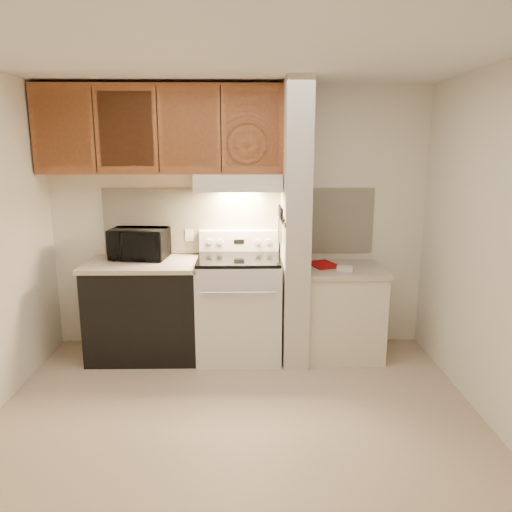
{
  "coord_description": "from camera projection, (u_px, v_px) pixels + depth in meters",
  "views": [
    {
      "loc": [
        0.08,
        -3.28,
        1.96
      ],
      "look_at": [
        0.15,
        0.75,
        1.05
      ],
      "focal_mm": 35.0,
      "sensor_mm": 36.0,
      "label": 1
    }
  ],
  "objects": [
    {
      "name": "cab_door_a",
      "position": [
        62.0,
        129.0,
        4.28
      ],
      "size": [
        0.46,
        0.01,
        0.63
      ],
      "primitive_type": "cube",
      "color": "brown",
      "rests_on": "upper_cabinets"
    },
    {
      "name": "range_knob_right_outer",
      "position": [
        268.0,
        241.0,
        4.77
      ],
      "size": [
        0.05,
        0.02,
        0.05
      ],
      "primitive_type": "cylinder",
      "rotation": [
        1.57,
        0.0,
        0.0
      ],
      "color": "silver",
      "rests_on": "range_backguard"
    },
    {
      "name": "microwave",
      "position": [
        139.0,
        244.0,
        4.66
      ],
      "size": [
        0.55,
        0.41,
        0.28
      ],
      "primitive_type": "imported",
      "rotation": [
        0.0,
        0.0,
        -0.12
      ],
      "color": "black",
      "rests_on": "left_countertop"
    },
    {
      "name": "range_body",
      "position": [
        239.0,
        308.0,
        4.66
      ],
      "size": [
        0.76,
        0.65,
        0.92
      ],
      "primitive_type": "cube",
      "color": "silver",
      "rests_on": "floor"
    },
    {
      "name": "cab_gap_c",
      "position": [
        221.0,
        129.0,
        4.31
      ],
      "size": [
        0.01,
        0.01,
        0.73
      ],
      "primitive_type": "cube",
      "color": "black",
      "rests_on": "upper_cabinets"
    },
    {
      "name": "range_backguard",
      "position": [
        239.0,
        241.0,
        4.8
      ],
      "size": [
        0.76,
        0.08,
        0.2
      ],
      "primitive_type": "cube",
      "color": "silver",
      "rests_on": "range_body"
    },
    {
      "name": "cab_door_d",
      "position": [
        252.0,
        129.0,
        4.31
      ],
      "size": [
        0.46,
        0.01,
        0.63
      ],
      "primitive_type": "cube",
      "color": "brown",
      "rests_on": "upper_cabinets"
    },
    {
      "name": "oven_window",
      "position": [
        238.0,
        316.0,
        4.34
      ],
      "size": [
        0.5,
        0.01,
        0.3
      ],
      "primitive_type": "cube",
      "color": "black",
      "rests_on": "range_body"
    },
    {
      "name": "wall_back",
      "position": [
        239.0,
        219.0,
        4.82
      ],
      "size": [
        3.6,
        2.5,
        0.02
      ],
      "primitive_type": "cube",
      "rotation": [
        1.57,
        0.0,
        0.0
      ],
      "color": "white",
      "rests_on": "floor"
    },
    {
      "name": "hood_lip",
      "position": [
        238.0,
        189.0,
        4.33
      ],
      "size": [
        0.78,
        0.04,
        0.06
      ],
      "primitive_type": "cube",
      "color": "beige",
      "rests_on": "range_hood"
    },
    {
      "name": "wall_right",
      "position": [
        500.0,
        251.0,
        3.39
      ],
      "size": [
        0.02,
        3.0,
        2.5
      ],
      "primitive_type": "cube",
      "color": "white",
      "rests_on": "floor"
    },
    {
      "name": "outlet",
      "position": [
        189.0,
        235.0,
        4.82
      ],
      "size": [
        0.08,
        0.01,
        0.12
      ],
      "primitive_type": "cube",
      "color": "beige",
      "rests_on": "backsplash"
    },
    {
      "name": "floor",
      "position": [
        237.0,
        419.0,
        3.63
      ],
      "size": [
        3.6,
        3.6,
        0.0
      ],
      "primitive_type": "plane",
      "color": "#C3AA8E",
      "rests_on": "ground"
    },
    {
      "name": "backsplash",
      "position": [
        239.0,
        221.0,
        4.81
      ],
      "size": [
        2.6,
        0.02,
        0.63
      ],
      "primitive_type": "cube",
      "color": "white",
      "rests_on": "wall_back"
    },
    {
      "name": "knife_handle_c",
      "position": [
        281.0,
        212.0,
        4.42
      ],
      "size": [
        0.02,
        0.02,
        0.1
      ],
      "primitive_type": "cylinder",
      "color": "black",
      "rests_on": "knife_strip"
    },
    {
      "name": "upper_cabinets",
      "position": [
        161.0,
        130.0,
        4.45
      ],
      "size": [
        2.18,
        0.33,
        0.77
      ],
      "primitive_type": "cube",
      "color": "brown",
      "rests_on": "wall_back"
    },
    {
      "name": "knife_blade_b",
      "position": [
        281.0,
        232.0,
        4.36
      ],
      "size": [
        0.01,
        0.04,
        0.18
      ],
      "primitive_type": "cube",
      "color": "silver",
      "rests_on": "knife_strip"
    },
    {
      "name": "teal_jar",
      "position": [
        118.0,
        252.0,
        4.75
      ],
      "size": [
        0.1,
        0.1,
        0.1
      ],
      "primitive_type": "cylinder",
      "rotation": [
        0.0,
        0.0,
        0.13
      ],
      "color": "#2C6759",
      "rests_on": "left_countertop"
    },
    {
      "name": "right_cab_base",
      "position": [
        342.0,
        314.0,
        4.68
      ],
      "size": [
        0.7,
        0.6,
        0.81
      ],
      "primitive_type": "cube",
      "color": "beige",
      "rests_on": "floor"
    },
    {
      "name": "right_countertop",
      "position": [
        344.0,
        270.0,
        4.59
      ],
      "size": [
        0.74,
        0.64,
        0.04
      ],
      "primitive_type": "cube",
      "color": "#C5B39B",
      "rests_on": "right_cab_base"
    },
    {
      "name": "knife_strip",
      "position": [
        282.0,
        218.0,
        4.42
      ],
      "size": [
        0.02,
        0.42,
        0.04
      ],
      "primitive_type": "cube",
      "color": "black",
      "rests_on": "partition_pillar"
    },
    {
      "name": "cab_door_b",
      "position": [
        126.0,
        129.0,
        4.29
      ],
      "size": [
        0.46,
        0.01,
        0.63
      ],
      "primitive_type": "cube",
      "color": "brown",
      "rests_on": "upper_cabinets"
    },
    {
      "name": "knife_handle_e",
      "position": [
        279.0,
        210.0,
        4.58
      ],
      "size": [
        0.02,
        0.02,
        0.1
      ],
      "primitive_type": "cylinder",
      "color": "black",
      "rests_on": "knife_strip"
    },
    {
      "name": "range_knob_left_outer",
      "position": [
        210.0,
        242.0,
        4.76
      ],
      "size": [
        0.05,
        0.02,
        0.05
      ],
      "primitive_type": "cylinder",
      "rotation": [
        1.57,
        0.0,
        0.0
      ],
      "color": "silver",
      "rests_on": "range_backguard"
    },
    {
      "name": "cab_gap_a",
      "position": [
        94.0,
        129.0,
        4.29
      ],
      "size": [
        0.01,
        0.01,
        0.73
      ],
      "primitive_type": "cube",
      "color": "black",
      "rests_on": "upper_cabinets"
    },
    {
      "name": "dishwasher_front",
      "position": [
        145.0,
        311.0,
        4.66
      ],
      "size": [
        1.0,
        0.63,
        0.87
      ],
      "primitive_type": "cube",
      "color": "black",
      "rests_on": "floor"
    },
    {
      "name": "partition_pillar",
      "position": [
        295.0,
        225.0,
        4.49
      ],
      "size": [
        0.22,
        0.7,
        2.5
      ],
      "primitive_type": "cube",
      "color": "beige",
      "rests_on": "floor"
    },
    {
      "name": "cab_gap_b",
      "position": [
        158.0,
        129.0,
        4.3
      ],
      "size": [
        0.01,
        0.01,
        0.73
      ],
      "primitive_type": "cube",
      "color": "black",
      "rests_on": "upper_cabinets"
    },
    {
      "name": "knife_handle_a",
      "position": [
        282.0,
        215.0,
        4.25
      ],
      "size": [
        0.02,
        0.02,
        0.1
      ],
      "primitive_type": "cylinder",
      "color": "black",
      "rests_on": "knife_strip"
    },
    {
      "name": "cooktop",
      "position": [
        239.0,
        259.0,
        4.55
      ],
      "size": [
        0.74,
        0.64,
        0.03
      ],
      "primitive_type": "cube",
      "color": "black",
      "rests_on": "range_body"
    },
    {
      "name": "range_display",
      "position": [
        239.0,
        242.0,
        4.76
      ],
      "size": [
        0.1,
        0.01,
        0.04
      ],
      "primitive_type": "cube",
      "color": "black",
      "rests_on": "range_backguard"
    },
    {
      "name": "red_folder",
      "position": [
        323.0,
        265.0,
        4.68
      ],
      "size": [
        0.34,
        0.39,
        0.01
      ],
      "primitive_type": "cube",
      "rotation": [
        0.0,
        0.0,
        0.37
      ],
      "color": "#9F080B",
      "rests_on": "right_countertop"
    },
    {
      "name": "range_hood",
      "position": [
        238.0,
        182.0,
        4.52
      ],
      "size": [
        0.78,
        0.44,
        0.15
      ],
      "primitive_type": "cube",
      "color": "beige",
      "rests_on": "upper_cabinets"
    },
    {
      "name": "knife_blade_d",
      "position": [
        280.0,
        227.0,
        4.53
      ],
      "size": [
        0.01,
        0.04,
        0.16
      ],
      "primitive_type": "cube",
      "color": "silver",
      "rests_on": "knife_strip"
    },
    {
      "name": "oven_mitt",
      "position": [
        279.0,
        230.0,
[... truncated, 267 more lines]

